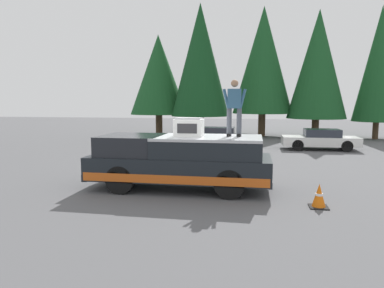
{
  "coord_description": "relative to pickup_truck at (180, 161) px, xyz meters",
  "views": [
    {
      "loc": [
        -10.68,
        -2.14,
        2.7
      ],
      "look_at": [
        0.25,
        -0.21,
        1.35
      ],
      "focal_mm": 32.87,
      "sensor_mm": 36.0,
      "label": 1
    }
  ],
  "objects": [
    {
      "name": "conifer_far_left",
      "position": [
        16.76,
        -10.88,
        4.44
      ],
      "size": [
        3.35,
        3.35,
        9.37
      ],
      "color": "#4C3826",
      "rests_on": "ground"
    },
    {
      "name": "pickup_truck",
      "position": [
        0.0,
        0.0,
        0.0
      ],
      "size": [
        2.01,
        5.54,
        1.65
      ],
      "color": "black",
      "rests_on": "ground"
    },
    {
      "name": "compressor_unit",
      "position": [
        -0.04,
        -0.3,
        1.05
      ],
      "size": [
        0.65,
        0.84,
        0.56
      ],
      "color": "white",
      "rests_on": "pickup_truck"
    },
    {
      "name": "conifer_center_left",
      "position": [
        17.49,
        -2.83,
        4.93
      ],
      "size": [
        4.57,
        4.57,
        9.85
      ],
      "color": "#4C3826",
      "rests_on": "ground"
    },
    {
      "name": "parked_car_white",
      "position": [
        10.11,
        -5.91,
        -0.29
      ],
      "size": [
        1.64,
        4.1,
        1.16
      ],
      "color": "white",
      "rests_on": "ground"
    },
    {
      "name": "conifer_center_right",
      "position": [
        16.0,
        1.82,
        4.87
      ],
      "size": [
        4.34,
        4.34,
        9.91
      ],
      "color": "#4C3826",
      "rests_on": "ground"
    },
    {
      "name": "traffic_cone",
      "position": [
        -1.27,
        -3.9,
        -0.58
      ],
      "size": [
        0.47,
        0.47,
        0.62
      ],
      "color": "black",
      "rests_on": "ground"
    },
    {
      "name": "conifer_left",
      "position": [
        16.78,
        -6.71,
        4.49
      ],
      "size": [
        4.26,
        4.26,
        9.29
      ],
      "color": "#4C3826",
      "rests_on": "ground"
    },
    {
      "name": "parked_car_grey",
      "position": [
        10.52,
        -0.06,
        -0.29
      ],
      "size": [
        1.64,
        4.1,
        1.16
      ],
      "color": "gray",
      "rests_on": "ground"
    },
    {
      "name": "person_on_truck_bed",
      "position": [
        0.21,
        -1.63,
        1.68
      ],
      "size": [
        0.29,
        0.72,
        1.69
      ],
      "color": "#4C515B",
      "rests_on": "pickup_truck"
    },
    {
      "name": "ground_plane",
      "position": [
        0.25,
        -0.08,
        -0.87
      ],
      "size": [
        90.0,
        90.0,
        0.0
      ],
      "primitive_type": "plane",
      "color": "#565659"
    },
    {
      "name": "conifer_right",
      "position": [
        16.95,
        5.3,
        3.91
      ],
      "size": [
        4.5,
        4.5,
        7.91
      ],
      "color": "#4C3826",
      "rests_on": "ground"
    }
  ]
}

